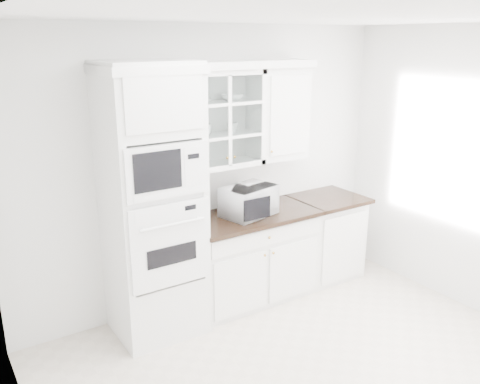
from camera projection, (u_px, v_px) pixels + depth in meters
ground at (324, 382)px, 3.94m from camera, size 4.00×3.50×0.01m
room_shell at (297, 149)px, 3.77m from camera, size 4.00×3.50×2.70m
oven_column at (153, 205)px, 4.34m from camera, size 0.76×0.68×2.40m
base_cabinet_run at (250, 256)px, 5.12m from camera, size 1.32×0.67×0.92m
extra_base_cabinet at (325, 236)px, 5.64m from camera, size 0.72×0.67×0.92m
upper_cabinet_glass at (220, 119)px, 4.69m from camera, size 0.80×0.33×0.90m
upper_cabinet_solid at (279, 113)px, 5.05m from camera, size 0.55×0.33×0.90m
crown_molding at (211, 65)px, 4.48m from camera, size 2.14×0.38×0.07m
countertop_microwave at (248, 200)px, 4.90m from camera, size 0.59×0.52×0.29m
bowl_a at (199, 100)px, 4.53m from camera, size 0.22×0.22×0.05m
bowl_b at (232, 97)px, 4.70m from camera, size 0.22×0.22×0.06m
cup_a at (204, 130)px, 4.62m from camera, size 0.17×0.17×0.11m
cup_b at (232, 128)px, 4.78m from camera, size 0.12×0.12×0.10m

